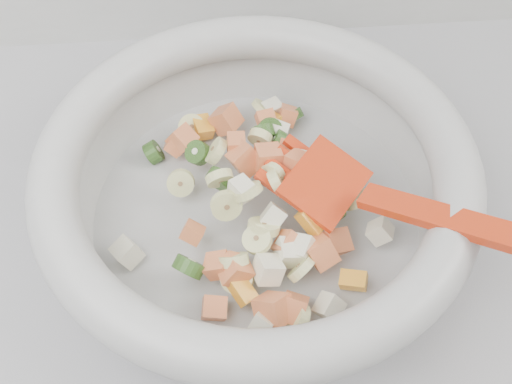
{
  "coord_description": "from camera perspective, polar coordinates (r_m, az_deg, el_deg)",
  "views": [
    {
      "loc": [
        0.1,
        1.12,
        1.4
      ],
      "look_at": [
        0.13,
        1.46,
        0.95
      ],
      "focal_mm": 45.0,
      "sensor_mm": 36.0,
      "label": 1
    }
  ],
  "objects": [
    {
      "name": "mixing_bowl",
      "position": [
        0.55,
        0.08,
        0.61
      ],
      "size": [
        0.45,
        0.38,
        0.14
      ],
      "color": "#B5B6B3",
      "rests_on": "counter"
    }
  ]
}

